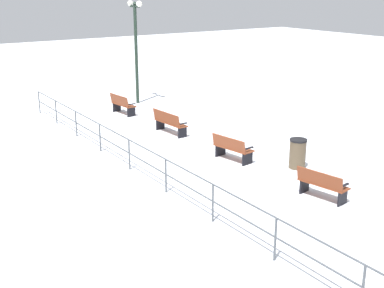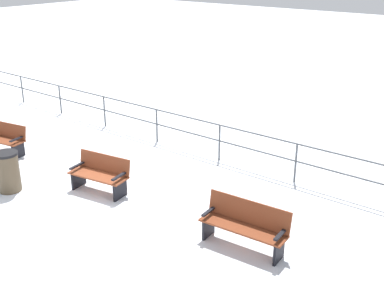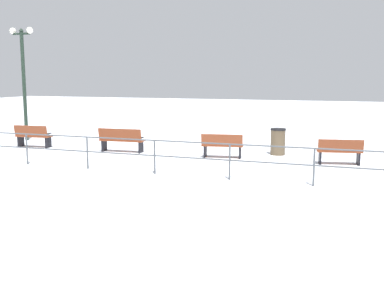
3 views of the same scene
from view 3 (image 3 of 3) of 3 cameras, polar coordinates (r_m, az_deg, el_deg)
ground_plane at (r=15.95m, az=3.70°, el=-1.74°), size 80.00×80.00×0.00m
bench_second at (r=15.39m, az=17.84°, el=-0.87°), size 0.76×1.46×0.84m
bench_third at (r=15.90m, az=3.79°, el=-0.19°), size 0.78×1.49×0.85m
bench_fourth at (r=17.26m, az=-8.76°, el=0.54°), size 0.61×1.72×0.90m
bench_fifth at (r=19.28m, az=-19.11°, el=0.95°), size 0.63×1.47×0.89m
lamppost_middle at (r=21.47m, az=-20.20°, el=8.88°), size 0.28×1.17×4.88m
waterfront_railing at (r=12.84m, az=-0.12°, el=-1.09°), size 0.05×20.11×1.00m
trash_bin at (r=16.79m, az=10.60°, el=0.30°), size 0.55×0.55×0.96m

